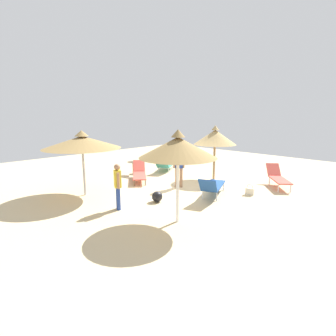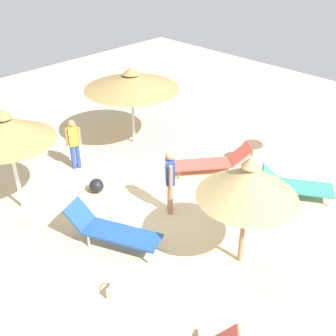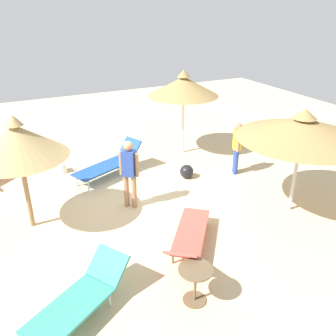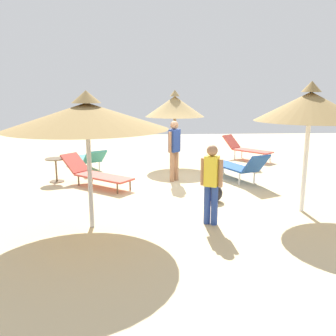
% 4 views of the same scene
% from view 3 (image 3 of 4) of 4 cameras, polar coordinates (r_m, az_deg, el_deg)
% --- Properties ---
extents(ground, '(24.00, 24.00, 0.10)m').
position_cam_3_polar(ground, '(9.10, -3.83, -5.68)').
color(ground, beige).
extents(parasol_umbrella_edge, '(2.03, 2.03, 2.59)m').
position_cam_3_polar(parasol_umbrella_edge, '(7.85, -23.07, 3.95)').
color(parasol_umbrella_edge, olive).
rests_on(parasol_umbrella_edge, ground).
extents(parasol_umbrella_front, '(2.22, 2.22, 2.72)m').
position_cam_3_polar(parasol_umbrella_front, '(11.33, 2.52, 12.97)').
color(parasol_umbrella_front, white).
rests_on(parasol_umbrella_front, ground).
extents(parasol_umbrella_far_right, '(2.91, 2.91, 2.53)m').
position_cam_3_polar(parasol_umbrella_far_right, '(8.39, 20.83, 5.99)').
color(parasol_umbrella_far_right, '#B2B2B7').
rests_on(parasol_umbrella_far_right, ground).
extents(lounge_chair_near_right, '(1.55, 1.94, 0.71)m').
position_cam_3_polar(lounge_chair_near_right, '(6.18, -13.82, -19.41)').
color(lounge_chair_near_right, teal).
rests_on(lounge_chair_near_right, ground).
extents(lounge_chair_center, '(2.13, 1.85, 0.80)m').
position_cam_3_polar(lounge_chair_center, '(7.20, 3.37, -11.05)').
color(lounge_chair_center, '#CC4C3F').
rests_on(lounge_chair_center, ground).
extents(lounge_chair_back, '(1.43, 2.23, 0.90)m').
position_cam_3_polar(lounge_chair_back, '(10.27, -9.28, 0.86)').
color(lounge_chair_back, '#1E478C').
rests_on(lounge_chair_back, ground).
extents(person_standing_far_left, '(0.40, 0.31, 1.54)m').
position_cam_3_polar(person_standing_far_left, '(10.37, 11.00, 3.51)').
color(person_standing_far_left, navy).
rests_on(person_standing_far_left, ground).
extents(person_standing_edge, '(0.36, 0.39, 1.72)m').
position_cam_3_polar(person_standing_edge, '(8.45, -6.25, -0.32)').
color(person_standing_edge, '#A57554').
rests_on(person_standing_edge, ground).
extents(handbag, '(0.35, 0.19, 0.44)m').
position_cam_3_polar(handbag, '(10.99, -16.61, 0.17)').
color(handbag, beige).
rests_on(handbag, ground).
extents(side_table_round, '(0.58, 0.58, 0.68)m').
position_cam_3_polar(side_table_round, '(6.15, 4.41, -17.36)').
color(side_table_round, brown).
rests_on(side_table_round, ground).
extents(beach_ball, '(0.39, 0.39, 0.39)m').
position_cam_3_polar(beach_ball, '(10.17, 3.01, -0.56)').
color(beach_ball, black).
rests_on(beach_ball, ground).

